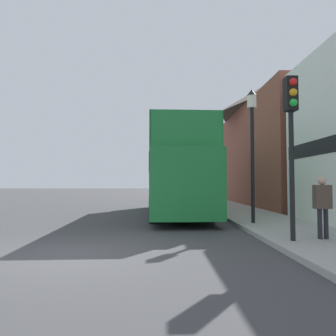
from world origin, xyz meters
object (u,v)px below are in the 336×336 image
tour_bus (175,178)px  traffic_signal (291,120)px  parked_car_ahead_of_bus (183,195)px  lamp_post_nearest (252,130)px  pedestrian_nearest (322,201)px  lamp_post_second (214,146)px

tour_bus → traffic_signal: (2.53, -8.12, 1.29)m
parked_car_ahead_of_bus → lamp_post_nearest: bearing=-78.9°
tour_bus → pedestrian_nearest: bearing=-68.7°
tour_bus → lamp_post_nearest: 5.43m
lamp_post_second → parked_car_ahead_of_bus: bearing=107.4°
traffic_signal → tour_bus: bearing=107.3°
pedestrian_nearest → traffic_signal: (-0.85, -0.24, 2.01)m
traffic_signal → lamp_post_nearest: size_ratio=0.85×
pedestrian_nearest → traffic_signal: bearing=-164.0°
traffic_signal → lamp_post_second: (-0.13, 10.93, 0.63)m
traffic_signal → lamp_post_second: size_ratio=0.77×
traffic_signal → lamp_post_nearest: bearing=89.3°
pedestrian_nearest → lamp_post_nearest: 4.19m
parked_car_ahead_of_bus → traffic_signal: size_ratio=1.11×
traffic_signal → lamp_post_second: bearing=90.7°
pedestrian_nearest → lamp_post_nearest: bearing=103.4°
parked_car_ahead_of_bus → lamp_post_nearest: (1.70, -12.20, 2.74)m
traffic_signal → lamp_post_nearest: lamp_post_nearest is taller
tour_bus → lamp_post_second: (2.40, 2.82, 1.92)m
parked_car_ahead_of_bus → lamp_post_second: 5.96m
traffic_signal → lamp_post_nearest: 3.64m
parked_car_ahead_of_bus → pedestrian_nearest: pedestrian_nearest is taller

